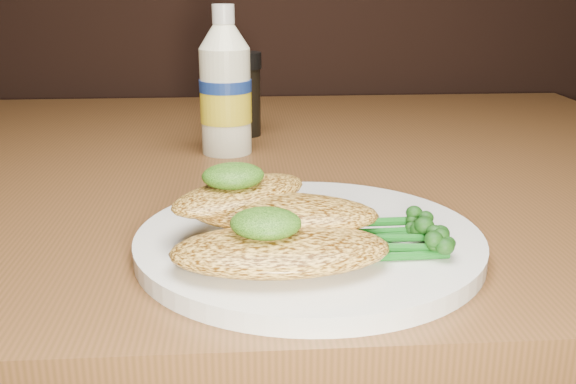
{
  "coord_description": "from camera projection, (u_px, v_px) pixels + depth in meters",
  "views": [
    {
      "loc": [
        0.05,
        0.33,
        0.94
      ],
      "look_at": [
        0.09,
        0.81,
        0.79
      ],
      "focal_mm": 41.28,
      "sensor_mm": 36.0,
      "label": 1
    }
  ],
  "objects": [
    {
      "name": "chicken_mid",
      "position": [
        282.0,
        212.0,
        0.47
      ],
      "size": [
        0.15,
        0.09,
        0.02
      ],
      "primitive_type": "ellipsoid",
      "rotation": [
        0.0,
        0.0,
        -0.19
      ],
      "color": "gold",
      "rests_on": "plate"
    },
    {
      "name": "chicken_front",
      "position": [
        280.0,
        250.0,
        0.43
      ],
      "size": [
        0.15,
        0.08,
        0.02
      ],
      "primitive_type": "ellipsoid",
      "rotation": [
        0.0,
        0.0,
        0.03
      ],
      "color": "gold",
      "rests_on": "plate"
    },
    {
      "name": "pesto_front",
      "position": [
        266.0,
        223.0,
        0.43
      ],
      "size": [
        0.06,
        0.05,
        0.02
      ],
      "primitive_type": "ellipsoid",
      "rotation": [
        0.0,
        0.0,
        -0.25
      ],
      "color": "black",
      "rests_on": "chicken_front"
    },
    {
      "name": "mayo_bottle",
      "position": [
        225.0,
        81.0,
        0.74
      ],
      "size": [
        0.06,
        0.06,
        0.17
      ],
      "primitive_type": null,
      "rotation": [
        0.0,
        0.0,
        -0.06
      ],
      "color": "white",
      "rests_on": "dining_table"
    },
    {
      "name": "plate",
      "position": [
        309.0,
        241.0,
        0.49
      ],
      "size": [
        0.26,
        0.26,
        0.01
      ],
      "primitive_type": "cylinder",
      "color": "silver",
      "rests_on": "dining_table"
    },
    {
      "name": "broccolini_bundle",
      "position": [
        370.0,
        235.0,
        0.46
      ],
      "size": [
        0.14,
        0.12,
        0.02
      ],
      "primitive_type": null,
      "rotation": [
        0.0,
        0.0,
        0.26
      ],
      "color": "#135816",
      "rests_on": "plate"
    },
    {
      "name": "pesto_back",
      "position": [
        233.0,
        176.0,
        0.49
      ],
      "size": [
        0.06,
        0.05,
        0.02
      ],
      "primitive_type": "ellipsoid",
      "rotation": [
        0.0,
        0.0,
        0.3
      ],
      "color": "black",
      "rests_on": "chicken_back"
    },
    {
      "name": "chicken_back",
      "position": [
        240.0,
        195.0,
        0.49
      ],
      "size": [
        0.13,
        0.12,
        0.02
      ],
      "primitive_type": "ellipsoid",
      "rotation": [
        0.0,
        0.0,
        0.71
      ],
      "color": "gold",
      "rests_on": "plate"
    },
    {
      "name": "pepper_grinder",
      "position": [
        245.0,
        94.0,
        0.83
      ],
      "size": [
        0.05,
        0.05,
        0.1
      ],
      "primitive_type": null,
      "rotation": [
        0.0,
        0.0,
        -0.05
      ],
      "color": "black",
      "rests_on": "dining_table"
    }
  ]
}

